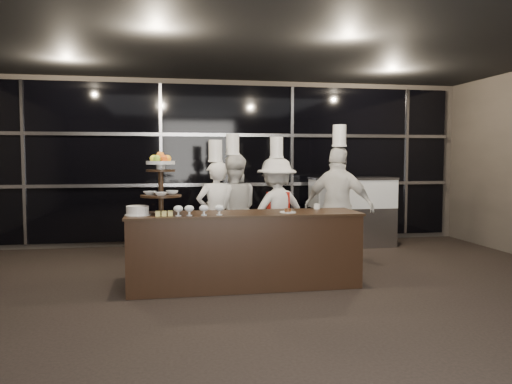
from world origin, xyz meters
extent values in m
plane|color=black|center=(0.00, 0.00, 0.00)|extent=(10.00, 10.00, 0.00)
plane|color=#473F38|center=(0.00, 5.00, 1.50)|extent=(9.00, 0.00, 9.00)
cube|color=black|center=(0.00, 4.94, 1.50)|extent=(8.60, 0.04, 2.80)
cube|color=#A5A5AA|center=(0.00, 4.89, 1.10)|extent=(8.60, 0.06, 0.06)
cube|color=#A5A5AA|center=(0.00, 4.89, 2.00)|extent=(8.60, 0.06, 0.06)
cube|color=#A5A5AA|center=(-3.50, 4.91, 1.50)|extent=(0.05, 0.05, 2.80)
cube|color=#A5A5AA|center=(-1.20, 4.91, 1.50)|extent=(0.05, 0.05, 2.80)
cube|color=#A5A5AA|center=(1.20, 4.91, 1.50)|extent=(0.05, 0.05, 2.80)
cube|color=#A5A5AA|center=(3.50, 4.91, 1.50)|extent=(0.05, 0.05, 2.80)
cube|color=black|center=(-0.18, 1.86, 0.45)|extent=(2.80, 0.70, 0.90)
cube|color=black|center=(-0.18, 1.86, 0.91)|extent=(2.84, 0.74, 0.03)
cylinder|color=black|center=(-1.18, 1.86, 0.94)|extent=(0.24, 0.24, 0.03)
cylinder|color=black|center=(-1.18, 1.86, 1.27)|extent=(0.06, 0.06, 0.70)
cylinder|color=black|center=(-1.18, 1.86, 1.14)|extent=(0.48, 0.48, 0.02)
cylinder|color=black|center=(-1.18, 1.86, 1.44)|extent=(0.34, 0.34, 0.02)
cylinder|color=white|center=(-1.18, 1.86, 1.48)|extent=(0.10, 0.10, 0.06)
cylinder|color=white|center=(-1.18, 1.86, 1.53)|extent=(0.34, 0.34, 0.04)
sphere|color=orange|center=(-1.10, 1.86, 1.58)|extent=(0.09, 0.09, 0.09)
sphere|color=#96C332|center=(-1.14, 1.93, 1.58)|extent=(0.09, 0.09, 0.09)
sphere|color=orange|center=(-1.22, 1.93, 1.58)|extent=(0.09, 0.09, 0.09)
sphere|color=yellow|center=(-1.26, 1.86, 1.58)|extent=(0.09, 0.09, 0.09)
sphere|color=olive|center=(-1.22, 1.79, 1.58)|extent=(0.09, 0.09, 0.09)
sphere|color=#DF5312|center=(-1.14, 1.79, 1.58)|extent=(0.09, 0.09, 0.09)
sphere|color=orange|center=(-1.18, 1.86, 1.62)|extent=(0.09, 0.09, 0.09)
imported|color=white|center=(-1.31, 1.92, 1.17)|extent=(0.16, 0.16, 0.04)
imported|color=white|center=(-1.05, 1.92, 1.18)|extent=(0.15, 0.15, 0.05)
imported|color=white|center=(-1.18, 1.74, 1.17)|extent=(0.16, 0.16, 0.04)
cylinder|color=silver|center=(-0.99, 1.64, 0.93)|extent=(0.07, 0.07, 0.01)
cylinder|color=silver|center=(-0.99, 1.64, 0.96)|extent=(0.02, 0.02, 0.05)
ellipsoid|color=silver|center=(-0.99, 1.64, 1.01)|extent=(0.11, 0.11, 0.08)
ellipsoid|color=green|center=(-0.99, 1.64, 1.01)|extent=(0.08, 0.08, 0.05)
cylinder|color=silver|center=(-0.86, 1.64, 0.93)|extent=(0.07, 0.07, 0.01)
cylinder|color=silver|center=(-0.86, 1.64, 0.96)|extent=(0.02, 0.02, 0.05)
ellipsoid|color=silver|center=(-0.86, 1.64, 1.01)|extent=(0.11, 0.11, 0.08)
ellipsoid|color=red|center=(-0.86, 1.64, 1.01)|extent=(0.08, 0.08, 0.05)
cylinder|color=silver|center=(-0.69, 1.64, 0.93)|extent=(0.07, 0.07, 0.01)
cylinder|color=silver|center=(-0.69, 1.64, 0.96)|extent=(0.02, 0.02, 0.05)
ellipsoid|color=silver|center=(-0.69, 1.64, 1.01)|extent=(0.11, 0.11, 0.08)
ellipsoid|color=beige|center=(-0.69, 1.64, 1.01)|extent=(0.08, 0.08, 0.05)
cylinder|color=silver|center=(-0.51, 1.64, 0.93)|extent=(0.07, 0.07, 0.01)
cylinder|color=silver|center=(-0.51, 1.64, 0.96)|extent=(0.02, 0.02, 0.05)
ellipsoid|color=silver|center=(-0.51, 1.64, 1.01)|extent=(0.11, 0.11, 0.08)
ellipsoid|color=#4C2D19|center=(-0.51, 1.64, 1.01)|extent=(0.08, 0.08, 0.05)
cylinder|color=white|center=(-1.45, 1.81, 0.93)|extent=(0.30, 0.30, 0.01)
cylinder|color=white|center=(-1.45, 1.81, 0.98)|extent=(0.26, 0.26, 0.10)
cube|color=#F3E477|center=(-1.22, 1.66, 0.95)|extent=(0.06, 0.06, 0.05)
cube|color=#F3E477|center=(-1.15, 1.66, 0.95)|extent=(0.06, 0.06, 0.05)
cube|color=#F3E477|center=(-1.08, 1.66, 0.95)|extent=(0.06, 0.06, 0.05)
cube|color=#F3E477|center=(-1.22, 1.73, 0.95)|extent=(0.06, 0.06, 0.05)
cube|color=#F3E477|center=(-1.15, 1.73, 0.95)|extent=(0.06, 0.06, 0.05)
cube|color=#F3E477|center=(-1.08, 1.73, 0.95)|extent=(0.06, 0.06, 0.05)
cylinder|color=white|center=(0.34, 1.76, 0.93)|extent=(0.20, 0.20, 0.01)
cylinder|color=#4C2814|center=(0.34, 1.76, 0.95)|extent=(0.08, 0.08, 0.04)
cylinder|color=white|center=(0.82, 2.11, 0.96)|extent=(0.08, 0.08, 0.07)
cube|color=#A5A5AA|center=(2.16, 4.30, 0.35)|extent=(1.45, 0.62, 0.70)
cube|color=silver|center=(2.16, 4.30, 0.95)|extent=(1.45, 0.62, 0.50)
cube|color=#FFC67F|center=(2.16, 4.30, 0.95)|extent=(1.35, 0.52, 0.40)
cube|color=#A5A5AA|center=(2.16, 4.30, 1.22)|extent=(1.47, 0.64, 0.04)
imported|color=white|center=(-0.43, 2.88, 0.77)|extent=(0.63, 0.49, 1.54)
cylinder|color=white|center=(-0.43, 2.88, 1.69)|extent=(0.19, 0.19, 0.30)
cylinder|color=white|center=(-0.43, 2.88, 1.54)|extent=(0.21, 0.21, 0.03)
imported|color=silver|center=(-0.16, 3.09, 0.82)|extent=(0.80, 0.63, 1.64)
cylinder|color=white|center=(-0.16, 3.09, 1.79)|extent=(0.19, 0.19, 0.30)
cylinder|color=white|center=(-0.16, 3.09, 1.64)|extent=(0.21, 0.21, 0.03)
imported|color=silver|center=(0.47, 2.99, 0.80)|extent=(1.16, 0.87, 1.59)
cylinder|color=white|center=(0.47, 2.99, 1.74)|extent=(0.19, 0.19, 0.30)
cylinder|color=white|center=(0.47, 2.99, 1.60)|extent=(0.21, 0.21, 0.03)
cube|color=maroon|center=(0.47, 2.87, 0.80)|extent=(0.34, 0.03, 0.59)
imported|color=white|center=(1.30, 2.63, 0.88)|extent=(1.07, 0.98, 1.75)
cylinder|color=white|center=(1.30, 2.63, 1.90)|extent=(0.19, 0.19, 0.30)
cylinder|color=white|center=(1.30, 2.63, 1.76)|extent=(0.21, 0.21, 0.03)
camera|label=1|loc=(-1.12, -4.13, 1.60)|focal=35.00mm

